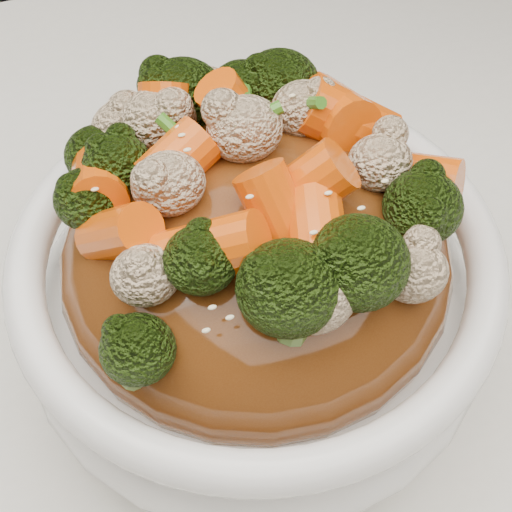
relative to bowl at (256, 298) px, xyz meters
name	(u,v)px	position (x,y,z in m)	size (l,w,h in m)	color
tablecloth	(250,440)	(-0.02, -0.04, -0.06)	(1.20, 0.80, 0.04)	white
bowl	(256,298)	(0.00, 0.00, 0.00)	(0.22, 0.22, 0.09)	white
sauce_base	(256,260)	(0.00, 0.00, 0.03)	(0.17, 0.17, 0.10)	#5A2D0F
carrots	(256,160)	(0.00, 0.00, 0.09)	(0.17, 0.17, 0.05)	#E25207
broccoli	(256,162)	(0.00, 0.00, 0.09)	(0.17, 0.17, 0.04)	black
cauliflower	(256,165)	(0.00, 0.00, 0.09)	(0.17, 0.17, 0.04)	beige
scallions	(256,158)	(0.00, 0.00, 0.09)	(0.13, 0.13, 0.02)	#35721A
sesame_seeds	(256,158)	(0.00, 0.00, 0.09)	(0.16, 0.16, 0.01)	beige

